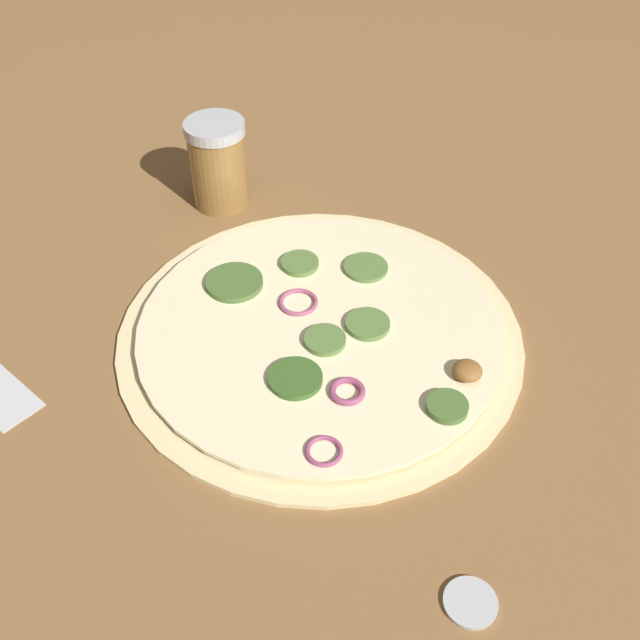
# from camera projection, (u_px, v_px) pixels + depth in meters

# --- Properties ---
(ground_plane) EXTENTS (3.00, 3.00, 0.00)m
(ground_plane) POSITION_uv_depth(u_px,v_px,m) (320.00, 335.00, 0.69)
(ground_plane) COLOR brown
(pizza) EXTENTS (0.37, 0.37, 0.03)m
(pizza) POSITION_uv_depth(u_px,v_px,m) (320.00, 330.00, 0.69)
(pizza) COLOR beige
(pizza) RESTS_ON ground_plane
(spice_jar) EXTENTS (0.06, 0.06, 0.10)m
(spice_jar) POSITION_uv_depth(u_px,v_px,m) (218.00, 163.00, 0.81)
(spice_jar) COLOR olive
(spice_jar) RESTS_ON ground_plane
(loose_cap) EXTENTS (0.04, 0.04, 0.01)m
(loose_cap) POSITION_uv_depth(u_px,v_px,m) (471.00, 601.00, 0.50)
(loose_cap) COLOR #B2B2B7
(loose_cap) RESTS_ON ground_plane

